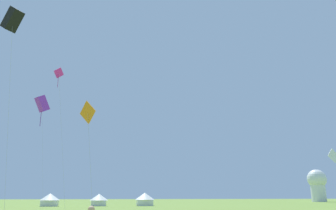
# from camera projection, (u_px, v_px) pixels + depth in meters

# --- Properties ---
(kite_orange_diamond) EXTENTS (1.74, 1.82, 9.79)m
(kite_orange_diamond) POSITION_uv_depth(u_px,v_px,m) (88.00, 113.00, 27.77)
(kite_orange_diamond) COLOR orange
(kite_orange_diamond) RESTS_ON ground
(kite_white_diamond) EXTENTS (2.34, 1.75, 9.25)m
(kite_white_diamond) POSITION_uv_depth(u_px,v_px,m) (334.00, 156.00, 51.75)
(kite_white_diamond) COLOR white
(kite_white_diamond) RESTS_ON ground
(kite_black_box) EXTENTS (3.29, 3.37, 19.58)m
(kite_black_box) POSITION_uv_depth(u_px,v_px,m) (13.00, 20.00, 31.70)
(kite_black_box) COLOR black
(kite_black_box) RESTS_ON ground
(kite_purple_box) EXTENTS (3.44, 2.68, 19.51)m
(kite_purple_box) POSITION_uv_depth(u_px,v_px,m) (42.00, 104.00, 59.24)
(kite_purple_box) COLOR purple
(kite_purple_box) RESTS_ON ground
(kite_magenta_diamond) EXTENTS (2.78, 1.52, 17.34)m
(kite_magenta_diamond) POSITION_uv_depth(u_px,v_px,m) (59.00, 79.00, 40.48)
(kite_magenta_diamond) COLOR #E02DA3
(kite_magenta_diamond) RESTS_ON ground
(festival_tent_left) EXTENTS (3.80, 3.80, 2.47)m
(festival_tent_left) POSITION_uv_depth(u_px,v_px,m) (50.00, 199.00, 65.25)
(festival_tent_left) COLOR white
(festival_tent_left) RESTS_ON ground
(festival_tent_center) EXTENTS (3.67, 3.67, 2.38)m
(festival_tent_center) POSITION_uv_depth(u_px,v_px,m) (99.00, 199.00, 66.82)
(festival_tent_center) COLOR white
(festival_tent_center) RESTS_ON ground
(festival_tent_right) EXTENTS (4.03, 4.03, 2.62)m
(festival_tent_right) POSITION_uv_depth(u_px,v_px,m) (145.00, 198.00, 68.40)
(festival_tent_right) COLOR white
(festival_tent_right) RESTS_ON ground
(observatory_dome) EXTENTS (6.40, 6.40, 10.80)m
(observatory_dome) POSITION_uv_depth(u_px,v_px,m) (317.00, 184.00, 113.67)
(observatory_dome) COLOR white
(observatory_dome) RESTS_ON ground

